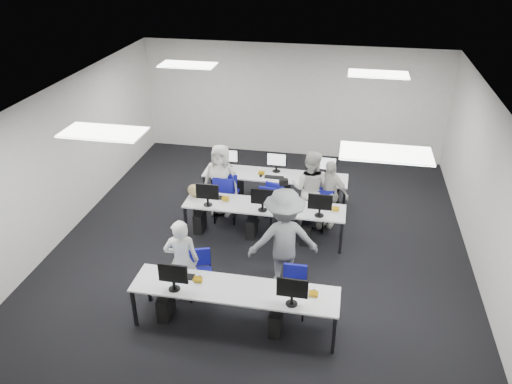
% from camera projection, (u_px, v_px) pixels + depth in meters
% --- Properties ---
extents(room, '(9.00, 9.02, 3.00)m').
position_uv_depth(room, '(263.00, 175.00, 9.33)').
color(room, black).
rests_on(room, ground).
extents(ceiling_panels, '(5.20, 4.60, 0.02)m').
position_uv_depth(ceiling_panels, '(263.00, 98.00, 8.62)').
color(ceiling_panels, white).
rests_on(ceiling_panels, room).
extents(desk_front, '(3.20, 0.70, 0.73)m').
position_uv_depth(desk_front, '(235.00, 291.00, 7.64)').
color(desk_front, silver).
rests_on(desk_front, ground).
extents(desk_mid, '(3.20, 0.70, 0.73)m').
position_uv_depth(desk_mid, '(264.00, 208.00, 9.89)').
color(desk_mid, silver).
rests_on(desk_mid, ground).
extents(desk_back, '(3.20, 0.70, 0.73)m').
position_uv_depth(desk_back, '(275.00, 177.00, 11.10)').
color(desk_back, silver).
rests_on(desk_back, ground).
extents(equipment_front, '(2.51, 0.41, 1.19)m').
position_uv_depth(equipment_front, '(223.00, 307.00, 7.81)').
color(equipment_front, '#0D3DA9').
rests_on(equipment_front, desk_front).
extents(equipment_mid, '(2.91, 0.41, 1.19)m').
position_uv_depth(equipment_mid, '(254.00, 221.00, 10.06)').
color(equipment_mid, white).
rests_on(equipment_mid, desk_mid).
extents(equipment_back, '(2.91, 0.41, 1.19)m').
position_uv_depth(equipment_back, '(283.00, 190.00, 11.24)').
color(equipment_back, white).
rests_on(equipment_back, desk_back).
extents(chair_0, '(0.51, 0.54, 0.82)m').
position_uv_depth(chair_0, '(201.00, 282.00, 8.52)').
color(chair_0, '#11128B').
rests_on(chair_0, ground).
extents(chair_1, '(0.41, 0.44, 0.82)m').
position_uv_depth(chair_1, '(293.00, 299.00, 8.13)').
color(chair_1, '#11128B').
rests_on(chair_1, ground).
extents(chair_2, '(0.51, 0.55, 0.96)m').
position_uv_depth(chair_2, '(226.00, 206.00, 10.71)').
color(chair_2, '#11128B').
rests_on(chair_2, ground).
extents(chair_3, '(0.44, 0.48, 0.82)m').
position_uv_depth(chair_3, '(265.00, 214.00, 10.48)').
color(chair_3, '#11128B').
rests_on(chair_3, ground).
extents(chair_4, '(0.49, 0.52, 0.86)m').
position_uv_depth(chair_4, '(313.00, 217.00, 10.38)').
color(chair_4, '#11128B').
rests_on(chair_4, ground).
extents(chair_5, '(0.50, 0.54, 0.95)m').
position_uv_depth(chair_5, '(226.00, 201.00, 10.90)').
color(chair_5, '#11128B').
rests_on(chair_5, ground).
extents(chair_6, '(0.55, 0.58, 0.88)m').
position_uv_depth(chair_6, '(278.00, 205.00, 10.81)').
color(chair_6, '#11128B').
rests_on(chair_6, ground).
extents(chair_7, '(0.53, 0.56, 0.87)m').
position_uv_depth(chair_7, '(321.00, 212.00, 10.56)').
color(chair_7, '#11128B').
rests_on(chair_7, ground).
extents(handbag, '(0.37, 0.28, 0.27)m').
position_uv_depth(handbag, '(195.00, 191.00, 10.13)').
color(handbag, olive).
rests_on(handbag, desk_mid).
extents(student_0, '(0.63, 0.49, 1.55)m').
position_uv_depth(student_0, '(182.00, 261.00, 8.17)').
color(student_0, silver).
rests_on(student_0, ground).
extents(student_1, '(0.92, 0.78, 1.66)m').
position_uv_depth(student_1, '(310.00, 188.00, 10.29)').
color(student_1, silver).
rests_on(student_1, ground).
extents(student_2, '(0.80, 0.54, 1.60)m').
position_uv_depth(student_2, '(221.00, 180.00, 10.70)').
color(student_2, silver).
rests_on(student_2, ground).
extents(student_3, '(0.94, 0.64, 1.48)m').
position_uv_depth(student_3, '(328.00, 193.00, 10.29)').
color(student_3, silver).
rests_on(student_3, ground).
extents(photographer, '(1.37, 1.03, 1.88)m').
position_uv_depth(photographer, '(284.00, 240.00, 8.42)').
color(photographer, slate).
rests_on(photographer, ground).
extents(dslr_camera, '(0.19, 0.21, 0.10)m').
position_uv_depth(dslr_camera, '(284.00, 182.00, 8.11)').
color(dslr_camera, black).
rests_on(dslr_camera, photographer).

